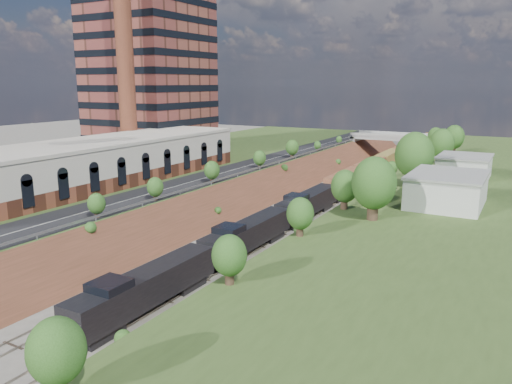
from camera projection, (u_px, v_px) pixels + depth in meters
name	position (u px, v px, depth m)	size (l,w,h in m)	color
platform_left	(157.00, 176.00, 100.78)	(44.00, 180.00, 5.00)	#395222
embankment_left	(251.00, 200.00, 90.89)	(7.07, 180.00, 7.07)	brown
embankment_right	(369.00, 216.00, 80.46)	(7.07, 180.00, 7.07)	brown
rail_left_track	(293.00, 205.00, 86.89)	(1.58, 180.00, 0.18)	gray
rail_right_track	(321.00, 209.00, 84.42)	(1.58, 180.00, 0.18)	gray
road	(230.00, 171.00, 91.94)	(8.00, 180.00, 0.10)	black
guardrail	(249.00, 170.00, 89.72)	(0.10, 171.00, 0.70)	#99999E
commercial_building	(88.00, 164.00, 78.34)	(14.30, 62.30, 7.00)	brown
highrise_tower	(148.00, 28.00, 109.74)	(22.00, 22.00, 53.90)	brown
smokestack	(125.00, 61.00, 93.97)	(3.20, 3.20, 40.00)	brown
overpass	(396.00, 142.00, 137.57)	(24.50, 8.30, 7.40)	gray
white_building_near	(447.00, 190.00, 66.20)	(9.00, 12.00, 4.00)	silver
white_building_far	(464.00, 168.00, 85.27)	(8.00, 10.00, 3.60)	silver
tree_right_large	(374.00, 184.00, 58.52)	(5.25, 5.25, 7.61)	#473323
tree_left_crest	(68.00, 210.00, 55.60)	(2.45, 2.45, 3.55)	#473323
freight_train	(368.00, 170.00, 106.84)	(3.02, 153.78, 4.55)	black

